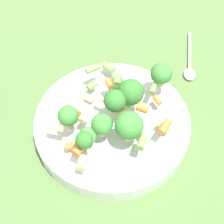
% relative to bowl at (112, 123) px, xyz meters
% --- Properties ---
extents(ground_plane, '(3.00, 3.00, 0.00)m').
position_rel_bowl_xyz_m(ground_plane, '(0.00, 0.00, -0.02)').
color(ground_plane, '#4C6B38').
extents(bowl, '(0.29, 0.29, 0.04)m').
position_rel_bowl_xyz_m(bowl, '(0.00, 0.00, 0.00)').
color(bowl, silver).
rests_on(bowl, ground_plane).
extents(pasta_salad, '(0.21, 0.24, 0.07)m').
position_rel_bowl_xyz_m(pasta_salad, '(-0.01, 0.01, 0.06)').
color(pasta_salad, '#8CB766').
rests_on(pasta_salad, bowl).
extents(spoon, '(0.03, 0.16, 0.01)m').
position_rel_bowl_xyz_m(spoon, '(-0.14, -0.20, -0.02)').
color(spoon, silver).
rests_on(spoon, ground_plane).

